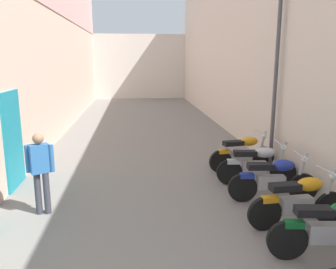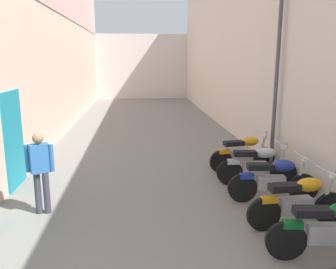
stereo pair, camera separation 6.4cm
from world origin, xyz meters
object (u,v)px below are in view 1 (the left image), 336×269
(motorcycle_fifth, at_px, (299,200))
(motorcycle_seventh, at_px, (257,164))
(street_lamp, at_px, (274,59))
(motorcycle_eighth, at_px, (243,152))
(motorcycle_sixth, at_px, (274,178))
(pedestrian_further_down, at_px, (40,168))
(motorcycle_fourth, at_px, (332,228))

(motorcycle_fifth, distance_m, motorcycle_seventh, 2.10)
(street_lamp, bearing_deg, motorcycle_eighth, -173.23)
(motorcycle_fifth, bearing_deg, street_lamp, 77.72)
(motorcycle_seventh, relative_size, motorcycle_eighth, 1.01)
(motorcycle_sixth, relative_size, motorcycle_eighth, 1.01)
(motorcycle_fifth, height_order, street_lamp, street_lamp)
(pedestrian_further_down, bearing_deg, motorcycle_eighth, 25.21)
(motorcycle_fourth, distance_m, motorcycle_fifth, 1.01)
(pedestrian_further_down, bearing_deg, motorcycle_fourth, -23.76)
(motorcycle_sixth, relative_size, street_lamp, 0.37)
(street_lamp, bearing_deg, motorcycle_seventh, -121.83)
(motorcycle_eighth, bearing_deg, street_lamp, 6.77)
(motorcycle_fourth, height_order, pedestrian_further_down, pedestrian_further_down)
(motorcycle_fifth, xyz_separation_m, motorcycle_sixth, (-0.00, 1.11, 0.00))
(motorcycle_fifth, xyz_separation_m, street_lamp, (0.70, 3.24, 2.39))
(motorcycle_seventh, relative_size, pedestrian_further_down, 1.18)
(motorcycle_sixth, height_order, motorcycle_eighth, same)
(motorcycle_sixth, bearing_deg, street_lamp, 71.65)
(motorcycle_eighth, distance_m, street_lamp, 2.50)
(motorcycle_seventh, bearing_deg, motorcycle_fifth, -90.00)
(motorcycle_seventh, bearing_deg, street_lamp, 58.17)
(motorcycle_fourth, distance_m, motorcycle_eighth, 4.16)
(motorcycle_fifth, relative_size, motorcycle_seventh, 1.00)
(motorcycle_fourth, xyz_separation_m, motorcycle_seventh, (0.00, 3.11, 0.00))
(motorcycle_eighth, distance_m, pedestrian_further_down, 5.07)
(motorcycle_fifth, bearing_deg, pedestrian_further_down, 167.66)
(motorcycle_fourth, xyz_separation_m, motorcycle_eighth, (-0.00, 4.16, 0.00))
(street_lamp, bearing_deg, motorcycle_sixth, -108.35)
(motorcycle_sixth, distance_m, pedestrian_further_down, 4.59)
(motorcycle_fourth, distance_m, street_lamp, 4.93)
(motorcycle_seventh, relative_size, street_lamp, 0.37)
(motorcycle_fifth, xyz_separation_m, pedestrian_further_down, (-4.57, 1.00, 0.42))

